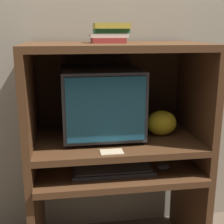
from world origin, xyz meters
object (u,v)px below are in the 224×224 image
mouse (163,167)px  snack_bag (161,123)px  crt_monitor (102,102)px  book_stack (110,33)px  keyboard (113,171)px

mouse → snack_bag: bearing=80.1°
crt_monitor → book_stack: size_ratio=2.13×
crt_monitor → mouse: size_ratio=6.04×
crt_monitor → book_stack: (0.04, -0.03, 0.39)m
crt_monitor → mouse: 0.51m
keyboard → snack_bag: (0.31, 0.15, 0.22)m
crt_monitor → mouse: (0.33, -0.19, -0.35)m
snack_bag → mouse: bearing=-99.9°
snack_bag → book_stack: size_ratio=0.86×
mouse → crt_monitor: bearing=150.4°
crt_monitor → snack_bag: size_ratio=2.48×
snack_bag → book_stack: (-0.31, 0.00, 0.52)m
keyboard → book_stack: (0.00, 0.15, 0.74)m
crt_monitor → snack_bag: 0.38m
keyboard → mouse: 0.29m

